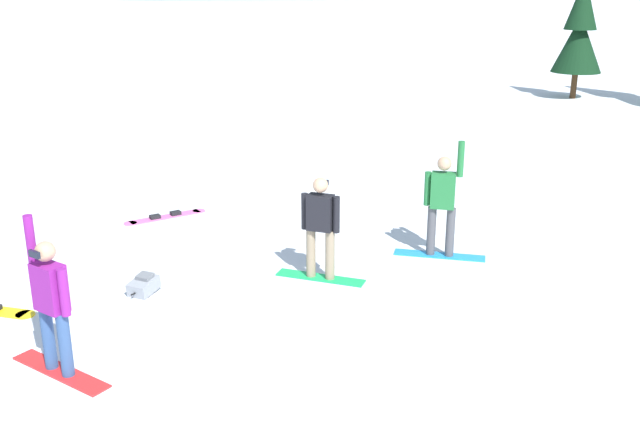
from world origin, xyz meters
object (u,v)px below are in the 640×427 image
object	(u,v)px
snowboarder_foreground	(52,303)
snowboarder_midground	(320,226)
loose_snowboard_near_left	(165,216)
snowboarder_background	(442,203)
pine_tree_twin	(580,33)
backpack_grey	(144,285)

from	to	relation	value
snowboarder_foreground	snowboarder_midground	world-z (taller)	snowboarder_foreground
snowboarder_foreground	loose_snowboard_near_left	world-z (taller)	snowboarder_foreground
snowboarder_midground	snowboarder_background	bearing A→B (deg)	46.79
pine_tree_twin	loose_snowboard_near_left	bearing A→B (deg)	-109.92
loose_snowboard_near_left	pine_tree_twin	distance (m)	20.06
snowboarder_foreground	snowboarder_background	bearing A→B (deg)	57.88
snowboarder_midground	backpack_grey	distance (m)	2.85
pine_tree_twin	backpack_grey	bearing A→B (deg)	-102.98
snowboarder_foreground	snowboarder_midground	size ratio (longest dim) A/B	1.18
snowboarder_background	pine_tree_twin	xyz separation A→B (m)	(1.20, 18.77, 1.58)
snowboarder_midground	backpack_grey	world-z (taller)	snowboarder_midground
snowboarder_foreground	loose_snowboard_near_left	bearing A→B (deg)	110.78
backpack_grey	pine_tree_twin	bearing A→B (deg)	77.02
snowboarder_background	loose_snowboard_near_left	world-z (taller)	snowboarder_background
snowboarder_midground	pine_tree_twin	world-z (taller)	pine_tree_twin
loose_snowboard_near_left	pine_tree_twin	world-z (taller)	pine_tree_twin
snowboarder_foreground	loose_snowboard_near_left	distance (m)	6.03
snowboarder_background	loose_snowboard_near_left	distance (m)	5.66
snowboarder_midground	snowboarder_background	size ratio (longest dim) A/B	0.82
snowboarder_foreground	pine_tree_twin	distance (m)	24.78
snowboarder_midground	pine_tree_twin	bearing A→B (deg)	82.29
snowboarder_midground	backpack_grey	xyz separation A→B (m)	(-2.30, -1.52, -0.75)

